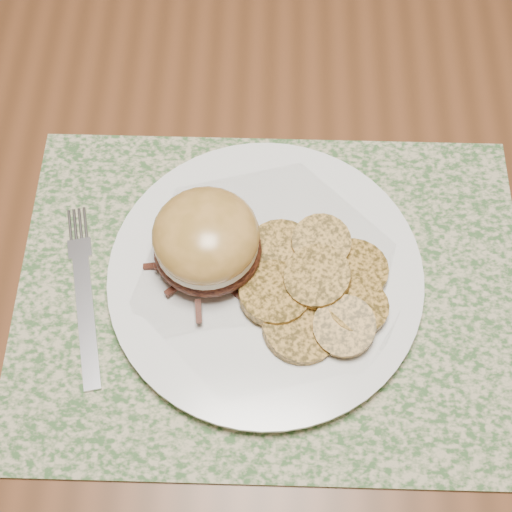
{
  "coord_description": "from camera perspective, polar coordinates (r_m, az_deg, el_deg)",
  "views": [
    {
      "loc": [
        -0.25,
        -0.51,
        1.33
      ],
      "look_at": [
        -0.26,
        -0.24,
        0.79
      ],
      "focal_mm": 50.0,
      "sensor_mm": 36.0,
      "label": 1
    }
  ],
  "objects": [
    {
      "name": "pork_sandwich",
      "position": [
        0.6,
        -3.98,
        1.18
      ],
      "size": [
        0.09,
        0.09,
        0.07
      ],
      "rotation": [
        0.0,
        0.0,
        -0.01
      ],
      "color": "black",
      "rests_on": "dinner_plate"
    },
    {
      "name": "dining_table",
      "position": [
        0.87,
        18.0,
        10.11
      ],
      "size": [
        1.5,
        0.9,
        0.75
      ],
      "color": "brown",
      "rests_on": "ground"
    },
    {
      "name": "dinner_plate",
      "position": [
        0.63,
        0.76,
        -1.66
      ],
      "size": [
        0.26,
        0.26,
        0.02
      ],
      "primitive_type": "cylinder",
      "color": "white",
      "rests_on": "placemat"
    },
    {
      "name": "placemat",
      "position": [
        0.63,
        1.24,
        -2.94
      ],
      "size": [
        0.45,
        0.33,
        0.0
      ],
      "primitive_type": "cube",
      "color": "#3B6031",
      "rests_on": "dining_table"
    },
    {
      "name": "ground",
      "position": [
        1.45,
        10.61,
        -5.86
      ],
      "size": [
        3.5,
        3.5,
        0.0
      ],
      "primitive_type": "plane",
      "color": "brown",
      "rests_on": "ground"
    },
    {
      "name": "fork",
      "position": [
        0.65,
        -13.6,
        -2.9
      ],
      "size": [
        0.05,
        0.18,
        0.0
      ],
      "rotation": [
        0.0,
        0.0,
        0.22
      ],
      "color": "#B6B6BD",
      "rests_on": "placemat"
    },
    {
      "name": "roasted_potatoes",
      "position": [
        0.61,
        4.78,
        -2.44
      ],
      "size": [
        0.15,
        0.15,
        0.04
      ],
      "color": "#BC8637",
      "rests_on": "dinner_plate"
    }
  ]
}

